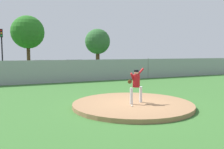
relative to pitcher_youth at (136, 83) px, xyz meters
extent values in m
plane|color=#386B2D|center=(-0.07, 6.18, -1.11)|extent=(80.00, 80.00, 0.00)
cube|color=#2B2B2D|center=(-0.07, 14.68, -1.10)|extent=(44.00, 7.00, 0.01)
cylinder|color=#99704C|center=(-0.07, 0.18, -1.02)|extent=(5.45, 5.45, 0.18)
cylinder|color=silver|center=(-0.28, -0.09, -0.56)|extent=(0.13, 0.13, 0.73)
cylinder|color=silver|center=(0.30, 0.09, -0.56)|extent=(0.13, 0.13, 0.73)
cylinder|color=maroon|center=(0.01, 0.00, 0.09)|extent=(0.32, 0.32, 0.56)
cylinder|color=maroon|center=(0.19, 0.00, 0.46)|extent=(0.48, 0.22, 0.38)
cylinder|color=maroon|center=(-0.17, 0.00, 0.23)|extent=(0.29, 0.17, 0.46)
ellipsoid|color=#4C2D14|center=(-0.29, 0.05, 0.06)|extent=(0.20, 0.12, 0.18)
sphere|color=tan|center=(0.01, 0.00, 0.47)|extent=(0.20, 0.20, 0.20)
cylinder|color=black|center=(0.01, 0.00, 0.54)|extent=(0.21, 0.21, 0.09)
sphere|color=white|center=(-0.47, -0.51, -0.89)|extent=(0.07, 0.07, 0.07)
cube|color=gray|center=(-0.07, 10.18, -0.17)|extent=(36.11, 0.03, 1.87)
cylinder|color=slate|center=(7.15, 10.18, -0.12)|extent=(0.07, 0.07, 1.97)
cube|color=#A81919|center=(-1.86, 14.99, -0.41)|extent=(1.95, 4.11, 0.75)
cube|color=black|center=(-1.86, 14.99, 0.29)|extent=(1.75, 2.28, 0.65)
cylinder|color=black|center=(-1.83, 16.24, -0.79)|extent=(1.91, 0.69, 0.64)
cylinder|color=black|center=(-1.90, 13.73, -0.79)|extent=(1.91, 0.69, 0.64)
cube|color=silver|center=(1.30, 14.47, -0.42)|extent=(1.83, 4.26, 0.74)
cube|color=black|center=(1.30, 14.47, 0.29)|extent=(1.65, 2.36, 0.68)
cylinder|color=black|center=(1.27, 15.78, -0.79)|extent=(1.82, 0.67, 0.64)
cylinder|color=black|center=(1.32, 13.15, -0.79)|extent=(1.82, 0.67, 0.64)
cube|color=tan|center=(8.32, 14.46, -0.46)|extent=(1.77, 4.21, 0.65)
cube|color=black|center=(8.32, 14.46, 0.21)|extent=(1.62, 2.32, 0.69)
cylinder|color=black|center=(8.33, 15.76, -0.79)|extent=(1.81, 0.65, 0.64)
cylinder|color=black|center=(8.31, 13.16, -0.79)|extent=(1.81, 0.65, 0.64)
cube|color=maroon|center=(4.68, 14.50, -0.41)|extent=(1.87, 4.15, 0.74)
cube|color=black|center=(4.68, 14.50, 0.26)|extent=(1.69, 2.29, 0.60)
cylinder|color=black|center=(4.70, 15.78, -0.79)|extent=(1.86, 0.67, 0.64)
cylinder|color=black|center=(4.65, 13.22, -0.79)|extent=(1.86, 0.67, 0.64)
cone|color=orange|center=(-5.48, 13.66, -0.82)|extent=(0.32, 0.32, 0.55)
cube|color=black|center=(-5.48, 13.66, -1.08)|extent=(0.40, 0.40, 0.03)
cylinder|color=black|center=(-5.77, 19.31, 1.41)|extent=(0.14, 0.14, 5.02)
cube|color=black|center=(-5.77, 19.13, 3.47)|extent=(0.28, 0.24, 0.90)
sphere|color=red|center=(-5.77, 19.01, 3.74)|extent=(0.18, 0.18, 0.18)
sphere|color=orange|center=(-5.77, 19.01, 3.47)|extent=(0.18, 0.18, 0.18)
sphere|color=green|center=(-5.77, 19.01, 3.20)|extent=(0.18, 0.18, 0.18)
cylinder|color=#4C331E|center=(-2.67, 24.34, 0.73)|extent=(0.45, 0.45, 3.68)
sphere|color=#266E1F|center=(-2.67, 24.34, 4.10)|extent=(4.36, 4.36, 4.36)
cylinder|color=#4C331E|center=(7.51, 25.08, 0.32)|extent=(0.59, 0.59, 2.86)
sphere|color=#2F642F|center=(7.51, 25.08, 3.11)|extent=(3.87, 3.87, 3.87)
camera|label=1|loc=(-5.18, -9.04, 1.33)|focal=37.56mm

